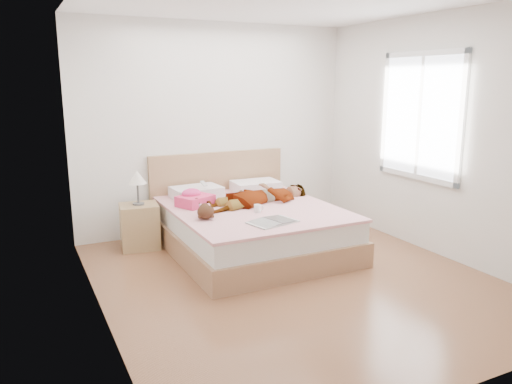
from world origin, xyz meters
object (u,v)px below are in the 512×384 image
phone (204,184)px  plush_toy (205,211)px  bed (249,225)px  coffee_mug (258,208)px  woman (257,194)px  towel (194,199)px  nightstand (140,223)px  magazine (273,222)px

phone → plush_toy: bearing=-120.3°
bed → plush_toy: bed is taller
coffee_mug → woman: bearing=65.0°
woman → towel: woman is taller
woman → towel: bearing=-113.9°
woman → nightstand: 1.38m
towel → coffee_mug: bearing=-48.2°
woman → towel: (-0.70, 0.16, -0.02)m
woman → bed: bearing=-69.9°
woman → coffee_mug: woman is taller
towel → plush_toy: 0.57m
woman → nightstand: bearing=-121.5°
towel → nightstand: bearing=150.8°
plush_toy → coffee_mug: bearing=-1.1°
towel → nightstand: size_ratio=0.51×
nightstand → bed: bearing=-26.6°
woman → plush_toy: bearing=-73.8°
woman → magazine: woman is taller
bed → magazine: 0.80m
bed → magazine: bearing=-97.2°
coffee_mug → plush_toy: plush_toy is taller
magazine → bed: bearing=82.8°
bed → phone: bearing=126.4°
plush_toy → nightstand: 1.04m
towel → coffee_mug: towel is taller
magazine → plush_toy: bearing=141.1°
woman → bed: bed is taller
phone → nightstand: bearing=163.5°
plush_toy → towel: bearing=82.1°
woman → phone: size_ratio=14.63×
phone → plush_toy: phone is taller
magazine → phone: bearing=102.0°
plush_toy → nightstand: bearing=118.9°
towel → magazine: bearing=-65.0°
towel → phone: bearing=49.5°
magazine → plush_toy: size_ratio=1.82×
bed → towel: 0.69m
phone → coffee_mug: 0.88m
plush_toy → nightstand: (-0.48, 0.87, -0.29)m
plush_toy → woman: bearing=27.1°
woman → phone: bearing=-139.6°
phone → towel: bearing=-141.4°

